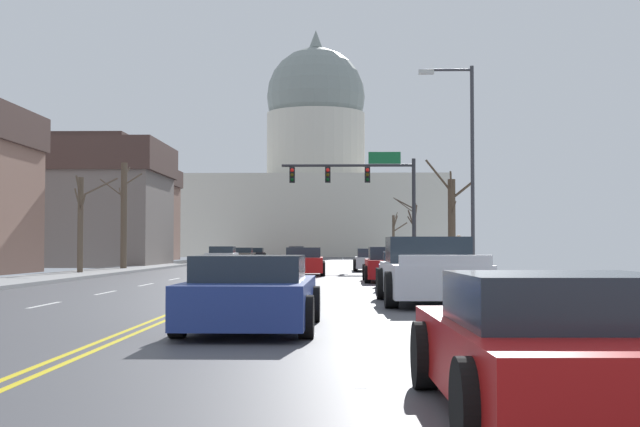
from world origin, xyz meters
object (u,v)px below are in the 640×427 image
at_px(street_lamp_right, 466,153).
at_px(sedan_oncoming_02, 255,254).
at_px(signal_gantry, 366,184).
at_px(pedestrian_01, 459,253).
at_px(bicycle_parked, 487,272).
at_px(sedan_near_00, 372,260).
at_px(sedan_near_01, 304,262).
at_px(sedan_oncoming_00, 222,256).
at_px(pedestrian_00, 443,252).
at_px(sedan_near_06, 557,348).
at_px(sedan_near_05, 252,295).
at_px(sedan_oncoming_01, 242,255).
at_px(sedan_near_03, 409,271).
at_px(sedan_near_02, 390,265).
at_px(sedan_oncoming_03, 296,252).
at_px(pickup_truck_near_04, 430,273).

distance_m(street_lamp_right, sedan_oncoming_02, 55.41).
height_order(signal_gantry, street_lamp_right, street_lamp_right).
distance_m(pedestrian_01, bicycle_parked, 6.05).
bearing_deg(sedan_near_00, bicycle_parked, -80.49).
height_order(sedan_near_01, bicycle_parked, sedan_near_01).
height_order(sedan_oncoming_00, pedestrian_00, pedestrian_00).
height_order(sedan_near_06, pedestrian_00, pedestrian_00).
height_order(sedan_near_00, sedan_near_05, sedan_near_00).
distance_m(sedan_near_00, sedan_oncoming_01, 27.94).
distance_m(street_lamp_right, sedan_near_03, 7.07).
bearing_deg(sedan_near_01, pedestrian_01, -40.48).
bearing_deg(sedan_near_02, sedan_near_01, 116.95).
bearing_deg(sedan_oncoming_02, sedan_oncoming_00, -89.53).
relative_size(street_lamp_right, pedestrian_00, 4.73).
distance_m(street_lamp_right, pedestrian_00, 11.17).
height_order(signal_gantry, sedan_oncoming_03, signal_gantry).
relative_size(sedan_near_00, sedan_oncoming_00, 0.96).
distance_m(signal_gantry, sedan_near_01, 12.42).
relative_size(sedan_near_03, pickup_truck_near_04, 0.85).
bearing_deg(sedan_near_01, pickup_truck_near_04, -78.76).
xyz_separation_m(sedan_near_05, sedan_oncoming_03, (-3.69, 85.77, 0.04)).
bearing_deg(sedan_oncoming_00, signal_gantry, -44.76).
height_order(sedan_near_06, sedan_oncoming_02, sedan_oncoming_02).
relative_size(sedan_oncoming_01, pedestrian_01, 2.74).
height_order(signal_gantry, pickup_truck_near_04, signal_gantry).
distance_m(sedan_near_03, sedan_oncoming_02, 59.68).
distance_m(signal_gantry, pedestrian_01, 17.38).
height_order(pickup_truck_near_04, sedan_oncoming_01, pickup_truck_near_04).
distance_m(sedan_near_01, sedan_oncoming_00, 21.94).
height_order(sedan_near_03, sedan_oncoming_02, sedan_near_03).
bearing_deg(sedan_near_06, street_lamp_right, 83.44).
xyz_separation_m(sedan_oncoming_01, sedan_oncoming_03, (3.22, 26.74, 0.05)).
bearing_deg(sedan_oncoming_03, sedan_near_00, -82.64).
bearing_deg(sedan_oncoming_02, sedan_near_03, -79.67).
xyz_separation_m(sedan_near_02, pedestrian_00, (3.15, 9.85, 0.46)).
height_order(street_lamp_right, pedestrian_00, street_lamp_right).
bearing_deg(pedestrian_00, sedan_near_03, -100.44).
bearing_deg(sedan_near_00, sedan_near_01, -115.89).
relative_size(street_lamp_right, sedan_near_02, 1.79).
relative_size(sedan_oncoming_01, pedestrian_00, 2.70).
distance_m(sedan_near_01, sedan_near_06, 33.20).
xyz_separation_m(sedan_near_02, sedan_oncoming_01, (-10.21, 40.13, -0.05)).
distance_m(sedan_near_01, sedan_oncoming_01, 33.74).
bearing_deg(sedan_near_00, sedan_oncoming_01, 111.05).
bearing_deg(sedan_oncoming_01, sedan_oncoming_03, 83.14).
height_order(pedestrian_00, pedestrian_01, pedestrian_00).
bearing_deg(sedan_oncoming_00, sedan_near_05, -81.61).
bearing_deg(pedestrian_01, sedan_oncoming_00, 116.30).
relative_size(sedan_near_01, pickup_truck_near_04, 0.84).
distance_m(sedan_near_01, sedan_oncoming_03, 59.93).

